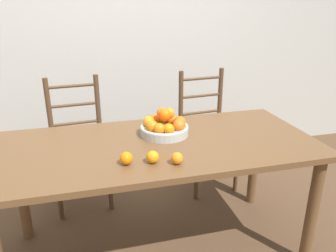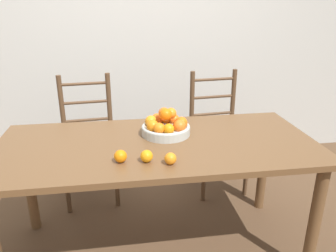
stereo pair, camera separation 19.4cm
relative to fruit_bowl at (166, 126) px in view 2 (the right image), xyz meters
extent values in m
plane|color=brown|center=(-0.07, -0.12, -0.83)|extent=(12.00, 12.00, 0.00)
cube|color=beige|center=(-0.07, 1.36, 0.47)|extent=(8.00, 0.06, 2.60)
cube|color=brown|center=(-0.07, -0.12, -0.07)|extent=(1.89, 0.87, 0.03)
cylinder|color=brown|center=(0.80, -0.47, -0.46)|extent=(0.07, 0.07, 0.74)
cylinder|color=brown|center=(-0.94, 0.23, -0.46)|extent=(0.07, 0.07, 0.74)
cylinder|color=brown|center=(0.80, 0.23, -0.46)|extent=(0.07, 0.07, 0.74)
cylinder|color=#B2B7B2|center=(0.00, 0.00, -0.03)|extent=(0.30, 0.30, 0.05)
torus|color=#B2B7B2|center=(0.00, 0.00, -0.01)|extent=(0.30, 0.30, 0.02)
sphere|color=orange|center=(0.10, 0.00, 0.02)|extent=(0.08, 0.08, 0.08)
sphere|color=orange|center=(0.07, 0.07, 0.01)|extent=(0.07, 0.07, 0.07)
sphere|color=orange|center=(0.01, 0.10, 0.02)|extent=(0.08, 0.08, 0.08)
sphere|color=orange|center=(-0.05, 0.09, 0.02)|extent=(0.07, 0.07, 0.07)
sphere|color=orange|center=(-0.09, 0.04, 0.02)|extent=(0.07, 0.07, 0.07)
sphere|color=orange|center=(-0.09, -0.04, 0.02)|extent=(0.08, 0.08, 0.08)
sphere|color=orange|center=(-0.05, -0.08, 0.02)|extent=(0.07, 0.07, 0.07)
sphere|color=orange|center=(0.00, -0.10, 0.02)|extent=(0.07, 0.07, 0.07)
sphere|color=orange|center=(0.07, -0.06, 0.02)|extent=(0.08, 0.08, 0.08)
sphere|color=orange|center=(0.03, 0.00, 0.08)|extent=(0.07, 0.07, 0.07)
sphere|color=orange|center=(-0.01, 0.01, 0.08)|extent=(0.07, 0.07, 0.07)
sphere|color=orange|center=(-0.01, -0.03, 0.09)|extent=(0.08, 0.08, 0.08)
sphere|color=orange|center=(-0.29, -0.35, -0.02)|extent=(0.07, 0.07, 0.07)
sphere|color=orange|center=(-0.04, -0.41, -0.02)|extent=(0.06, 0.06, 0.06)
sphere|color=orange|center=(-0.15, -0.36, -0.02)|extent=(0.07, 0.07, 0.07)
cylinder|color=#513823|center=(-0.71, 0.39, -0.60)|extent=(0.04, 0.04, 0.47)
cylinder|color=#513823|center=(-0.34, 0.42, -0.60)|extent=(0.04, 0.04, 0.47)
cylinder|color=#513823|center=(-0.75, 0.75, -0.32)|extent=(0.04, 0.04, 1.02)
cylinder|color=#513823|center=(-0.37, 0.78, -0.32)|extent=(0.04, 0.04, 1.02)
cube|color=#513823|center=(-0.54, 0.58, -0.35)|extent=(0.45, 0.43, 0.04)
cylinder|color=#513823|center=(-0.56, 0.76, -0.20)|extent=(0.38, 0.06, 0.02)
cylinder|color=#513823|center=(-0.56, 0.76, -0.04)|extent=(0.38, 0.06, 0.02)
cylinder|color=#513823|center=(-0.56, 0.76, 0.11)|extent=(0.38, 0.06, 0.02)
cylinder|color=#513823|center=(0.37, 0.39, -0.60)|extent=(0.04, 0.04, 0.47)
cylinder|color=#513823|center=(0.75, 0.42, -0.60)|extent=(0.04, 0.04, 0.47)
cylinder|color=#513823|center=(0.34, 0.75, -0.32)|extent=(0.04, 0.04, 1.02)
cylinder|color=#513823|center=(0.71, 0.78, -0.32)|extent=(0.04, 0.04, 1.02)
cube|color=#513823|center=(0.54, 0.58, -0.35)|extent=(0.45, 0.44, 0.04)
cylinder|color=#513823|center=(0.52, 0.76, -0.20)|extent=(0.38, 0.06, 0.02)
cylinder|color=#513823|center=(0.52, 0.76, -0.04)|extent=(0.38, 0.06, 0.02)
cylinder|color=#513823|center=(0.52, 0.76, 0.11)|extent=(0.38, 0.06, 0.02)
camera|label=1|loc=(-0.46, -1.85, 0.72)|focal=35.00mm
camera|label=2|loc=(-0.27, -1.89, 0.72)|focal=35.00mm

